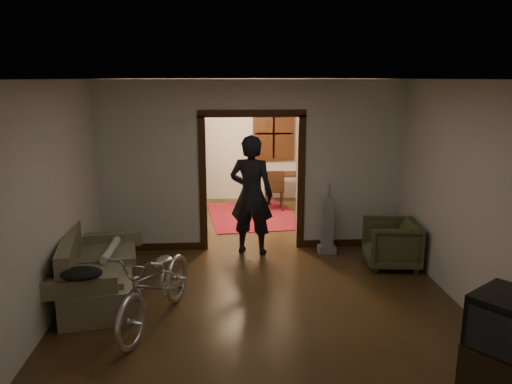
{
  "coord_description": "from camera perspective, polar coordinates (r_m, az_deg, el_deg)",
  "views": [
    {
      "loc": [
        -0.45,
        -7.32,
        2.82
      ],
      "look_at": [
        0.0,
        -0.3,
        1.2
      ],
      "focal_mm": 35.0,
      "sensor_mm": 36.0,
      "label": 1
    }
  ],
  "objects": [
    {
      "name": "floor",
      "position": [
        7.86,
        -0.14,
        -8.06
      ],
      "size": [
        5.0,
        8.5,
        0.01
      ],
      "primitive_type": "cube",
      "color": "#2F1F0F",
      "rests_on": "ground"
    },
    {
      "name": "ceiling",
      "position": [
        7.34,
        -0.15,
        12.81
      ],
      "size": [
        5.0,
        8.5,
        0.01
      ],
      "primitive_type": "cube",
      "color": "white",
      "rests_on": "floor"
    },
    {
      "name": "wall_back",
      "position": [
        11.67,
        -1.43,
        5.96
      ],
      "size": [
        5.0,
        0.02,
        2.8
      ],
      "primitive_type": "cube",
      "color": "beige",
      "rests_on": "floor"
    },
    {
      "name": "wall_left",
      "position": [
        7.74,
        -18.97,
        1.68
      ],
      "size": [
        0.02,
        8.5,
        2.8
      ],
      "primitive_type": "cube",
      "color": "beige",
      "rests_on": "floor"
    },
    {
      "name": "wall_right",
      "position": [
        8.02,
        17.99,
        2.13
      ],
      "size": [
        0.02,
        8.5,
        2.8
      ],
      "primitive_type": "cube",
      "color": "beige",
      "rests_on": "floor"
    },
    {
      "name": "partition_wall",
      "position": [
        8.21,
        -0.47,
        3.0
      ],
      "size": [
        5.0,
        0.14,
        2.8
      ],
      "primitive_type": "cube",
      "color": "beige",
      "rests_on": "floor"
    },
    {
      "name": "door_casing",
      "position": [
        8.27,
        -0.46,
        0.95
      ],
      "size": [
        1.74,
        0.2,
        2.32
      ],
      "primitive_type": "cube",
      "color": "black",
      "rests_on": "floor"
    },
    {
      "name": "far_window",
      "position": [
        11.66,
        2.04,
        6.7
      ],
      "size": [
        0.98,
        0.06,
        1.28
      ],
      "primitive_type": "cube",
      "color": "black",
      "rests_on": "wall_back"
    },
    {
      "name": "chandelier",
      "position": [
        9.84,
        -1.05,
        10.22
      ],
      "size": [
        0.24,
        0.24,
        0.24
      ],
      "primitive_type": "sphere",
      "color": "#FFE0A5",
      "rests_on": "ceiling"
    },
    {
      "name": "light_switch",
      "position": [
        8.29,
        6.84,
        1.95
      ],
      "size": [
        0.08,
        0.01,
        0.12
      ],
      "primitive_type": "cube",
      "color": "silver",
      "rests_on": "partition_wall"
    },
    {
      "name": "sofa",
      "position": [
        6.89,
        -17.59,
        -7.94
      ],
      "size": [
        1.19,
        2.01,
        0.86
      ],
      "primitive_type": "cube",
      "rotation": [
        0.0,
        0.0,
        0.19
      ],
      "color": "brown",
      "rests_on": "floor"
    },
    {
      "name": "rolled_paper",
      "position": [
        7.11,
        -16.29,
        -6.36
      ],
      "size": [
        0.11,
        0.85,
        0.11
      ],
      "primitive_type": "cylinder",
      "rotation": [
        1.57,
        0.0,
        0.0
      ],
      "color": "beige",
      "rests_on": "sofa"
    },
    {
      "name": "jacket",
      "position": [
        5.97,
        -19.34,
        -8.79
      ],
      "size": [
        0.46,
        0.35,
        0.14
      ],
      "primitive_type": "ellipsoid",
      "color": "black",
      "rests_on": "sofa"
    },
    {
      "name": "bicycle",
      "position": [
        5.98,
        -11.3,
        -10.33
      ],
      "size": [
        1.16,
        1.94,
        0.96
      ],
      "primitive_type": "imported",
      "rotation": [
        0.0,
        0.0,
        -0.31
      ],
      "color": "silver",
      "rests_on": "floor"
    },
    {
      "name": "armchair",
      "position": [
        7.87,
        15.2,
        -5.72
      ],
      "size": [
        0.87,
        0.85,
        0.72
      ],
      "primitive_type": "imported",
      "rotation": [
        0.0,
        0.0,
        -1.68
      ],
      "color": "#414728",
      "rests_on": "floor"
    },
    {
      "name": "tv_stand",
      "position": [
        5.17,
        26.29,
        -18.04
      ],
      "size": [
        0.8,
        0.79,
        0.54
      ],
      "primitive_type": "cube",
      "rotation": [
        0.0,
        0.0,
        0.63
      ],
      "color": "black",
      "rests_on": "floor"
    },
    {
      "name": "crt_tv",
      "position": [
        4.95,
        26.86,
        -13.18
      ],
      "size": [
        0.78,
        0.77,
        0.5
      ],
      "primitive_type": "cube",
      "rotation": [
        0.0,
        0.0,
        0.63
      ],
      "color": "black",
      "rests_on": "tv_stand"
    },
    {
      "name": "vacuum",
      "position": [
        8.23,
        8.15,
        -3.81
      ],
      "size": [
        0.32,
        0.28,
        0.93
      ],
      "primitive_type": "cube",
      "rotation": [
        0.0,
        0.0,
        -0.19
      ],
      "color": "gray",
      "rests_on": "floor"
    },
    {
      "name": "person",
      "position": [
        8.03,
        -0.53,
        -0.33
      ],
      "size": [
        0.82,
        0.66,
        1.95
      ],
      "primitive_type": "imported",
      "rotation": [
        0.0,
        0.0,
        2.84
      ],
      "color": "black",
      "rests_on": "floor"
    },
    {
      "name": "oriental_rug",
      "position": [
        10.39,
        -0.37,
        -2.74
      ],
      "size": [
        1.99,
        2.46,
        0.02
      ],
      "primitive_type": "cube",
      "rotation": [
        0.0,
        0.0,
        0.12
      ],
      "color": "maroon",
      "rests_on": "floor"
    },
    {
      "name": "locker",
      "position": [
        11.52,
        -8.67,
        3.09
      ],
      "size": [
        0.96,
        0.68,
        1.75
      ],
      "primitive_type": "cube",
      "rotation": [
        0.0,
        0.0,
        0.24
      ],
      "color": "#1F331F",
      "rests_on": "floor"
    },
    {
      "name": "globe",
      "position": [
        11.39,
        -8.85,
        8.38
      ],
      "size": [
        0.31,
        0.31,
        0.31
      ],
      "primitive_type": "sphere",
      "color": "#1E5972",
      "rests_on": "locker"
    },
    {
      "name": "desk",
      "position": [
        11.39,
        3.57,
        0.39
      ],
      "size": [
        1.01,
        0.68,
        0.69
      ],
      "primitive_type": "cube",
      "rotation": [
        0.0,
        0.0,
        -0.18
      ],
      "color": "black",
      "rests_on": "floor"
    },
    {
      "name": "desk_chair",
      "position": [
        10.81,
        2.07,
        0.25
      ],
      "size": [
        0.42,
        0.42,
        0.89
      ],
      "primitive_type": "cube",
      "rotation": [
        0.0,
        0.0,
        0.06
      ],
      "color": "black",
      "rests_on": "floor"
    }
  ]
}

